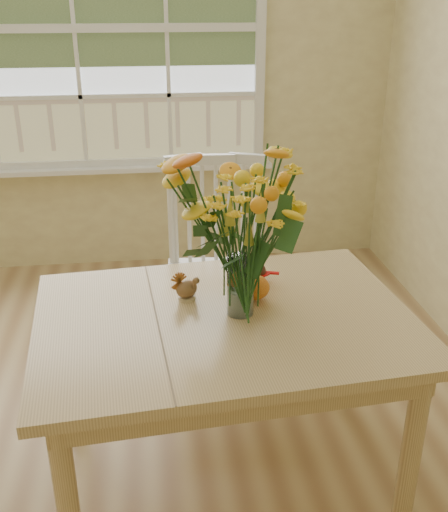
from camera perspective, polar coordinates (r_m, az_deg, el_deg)
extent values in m
cube|color=#CCBB82|center=(3.97, -13.74, 17.46)|extent=(4.00, 0.02, 2.70)
cube|color=silver|center=(3.94, -14.06, 20.32)|extent=(2.20, 0.00, 1.60)
cube|color=white|center=(4.02, -12.92, 7.99)|extent=(2.42, 0.12, 0.03)
cube|color=tan|center=(2.13, 0.07, -6.14)|extent=(1.39, 1.04, 0.04)
cube|color=tan|center=(2.16, 0.07, -7.75)|extent=(1.26, 0.91, 0.10)
cylinder|color=tan|center=(2.02, -14.68, -21.78)|extent=(0.07, 0.07, 0.66)
cylinder|color=tan|center=(2.61, -14.23, -9.87)|extent=(0.07, 0.07, 0.66)
cylinder|color=tan|center=(2.22, 17.45, -17.08)|extent=(0.07, 0.07, 0.66)
cylinder|color=tan|center=(2.77, 10.05, -7.30)|extent=(0.07, 0.07, 0.66)
cube|color=white|center=(2.84, -0.56, -2.44)|extent=(0.51, 0.49, 0.05)
cube|color=white|center=(2.90, -0.77, 3.99)|extent=(0.48, 0.07, 0.54)
cylinder|color=white|center=(2.81, -4.16, -8.77)|extent=(0.04, 0.04, 0.47)
cylinder|color=white|center=(3.11, -4.12, -5.32)|extent=(0.04, 0.04, 0.47)
cylinder|color=white|center=(2.83, 3.43, -8.53)|extent=(0.04, 0.04, 0.47)
cylinder|color=white|center=(3.13, 2.69, -5.12)|extent=(0.04, 0.04, 0.47)
cylinder|color=white|center=(2.08, 1.58, -2.83)|extent=(0.10, 0.10, 0.22)
ellipsoid|color=#C04916|center=(2.20, 2.86, -3.11)|extent=(0.12, 0.12, 0.09)
cylinder|color=#CCB78C|center=(2.23, -3.55, -3.98)|extent=(0.07, 0.07, 0.01)
ellipsoid|color=brown|center=(2.21, -3.58, -3.15)|extent=(0.10, 0.09, 0.07)
ellipsoid|color=#38160F|center=(2.34, 2.94, -1.55)|extent=(0.09, 0.09, 0.08)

